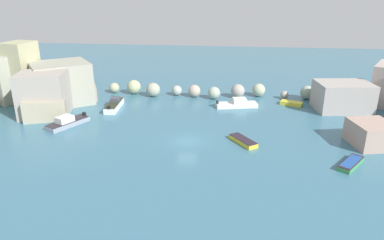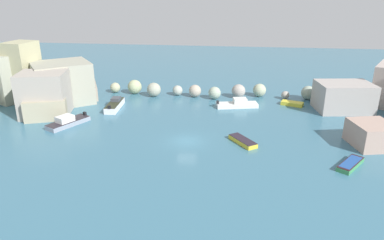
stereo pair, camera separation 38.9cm
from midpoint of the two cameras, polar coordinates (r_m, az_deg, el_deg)
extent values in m
plane|color=#3B6D84|center=(45.57, -1.03, -3.42)|extent=(160.00, 160.00, 0.00)
cube|color=#A49584|center=(66.58, -18.08, 4.39)|extent=(8.69, 9.03, 2.34)
cube|color=tan|center=(67.33, -25.75, 6.95)|extent=(4.86, 5.49, 10.09)
cube|color=#A79D90|center=(58.33, -22.93, 3.81)|extent=(7.92, 7.15, 6.68)
cube|color=#9F9E8B|center=(63.94, -20.39, 5.59)|extent=(11.88, 11.68, 6.87)
cube|color=tan|center=(57.43, -22.62, 1.70)|extent=(7.05, 6.00, 3.04)
cube|color=#A0A390|center=(69.34, -27.32, 6.18)|extent=(8.64, 8.99, 8.06)
cube|color=tan|center=(49.23, 26.69, -2.01)|extent=(5.72, 6.08, 2.93)
cube|color=#A69D98|center=(61.39, 22.89, 3.51)|extent=(9.05, 7.07, 4.48)
sphere|color=#AB9E8B|center=(69.67, -16.07, 4.99)|extent=(1.62, 1.62, 1.62)
sphere|color=#A8AA85|center=(68.21, -12.53, 5.09)|extent=(1.86, 1.86, 1.86)
sphere|color=#A7B082|center=(66.72, -9.49, 5.27)|extent=(2.57, 2.57, 2.57)
sphere|color=#9EA08D|center=(64.51, -6.43, 4.87)|extent=(2.50, 2.50, 2.50)
sphere|color=#A5A99B|center=(64.93, -2.63, 4.77)|extent=(1.82, 1.82, 1.82)
sphere|color=#AFA28F|center=(63.88, 0.20, 4.70)|extent=(2.20, 2.20, 2.20)
sphere|color=#9FAD97|center=(62.78, 3.37, 4.38)|extent=(2.19, 2.19, 2.19)
sphere|color=#A19991|center=(63.91, 7.19, 4.65)|extent=(2.43, 2.43, 2.43)
sphere|color=#A8B091|center=(65.30, 10.50, 4.76)|extent=(2.33, 2.33, 2.33)
sphere|color=#A59D94|center=(64.80, 14.47, 3.92)|extent=(1.44, 1.44, 1.44)
sphere|color=#98A795|center=(65.63, 17.86, 4.23)|extent=(2.41, 2.41, 2.41)
cube|color=silver|center=(59.00, 6.97, 2.42)|extent=(7.06, 3.57, 0.66)
cube|color=silver|center=(58.89, 7.46, 3.12)|extent=(2.47, 2.10, 0.82)
cube|color=black|center=(58.21, 3.88, 2.88)|extent=(0.45, 0.51, 0.50)
cube|color=#3B894F|center=(43.05, 23.91, -6.45)|extent=(3.79, 4.46, 0.48)
cube|color=#30191F|center=(42.94, 23.96, -6.13)|extent=(3.72, 4.38, 0.06)
cube|color=#234C93|center=(42.94, 23.96, -6.12)|extent=(3.22, 3.79, 0.08)
cube|color=gold|center=(45.35, 7.96, -3.38)|extent=(3.69, 4.32, 0.54)
cube|color=#2A212B|center=(45.24, 7.98, -3.03)|extent=(3.62, 4.23, 0.06)
cube|color=silver|center=(59.09, -12.58, 2.24)|extent=(2.21, 6.42, 0.95)
cube|color=#2C301E|center=(58.93, -12.62, 2.71)|extent=(2.17, 6.29, 0.06)
cube|color=#3F444C|center=(59.77, -12.40, 3.25)|extent=(1.48, 1.80, 0.60)
cube|color=black|center=(56.12, -13.42, 1.98)|extent=(0.46, 0.39, 0.50)
cube|color=gray|center=(53.69, -19.51, -0.51)|extent=(4.75, 6.53, 0.62)
cube|color=#2C272E|center=(53.58, -19.55, -0.17)|extent=(4.66, 6.40, 0.06)
cube|color=silver|center=(53.19, -20.00, 0.10)|extent=(2.51, 2.75, 0.89)
cube|color=black|center=(55.17, -17.12, 0.94)|extent=(0.56, 0.52, 0.50)
cube|color=yellow|center=(61.72, 15.52, 2.61)|extent=(3.84, 2.73, 0.62)
camera|label=1|loc=(0.19, -90.22, -0.08)|focal=33.19mm
camera|label=2|loc=(0.19, 89.78, 0.08)|focal=33.19mm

